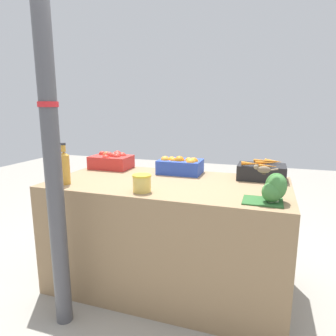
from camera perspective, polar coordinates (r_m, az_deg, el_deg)
The scene contains 11 objects.
ground_plane at distance 2.48m, azimuth 0.00°, elevation -20.95°, with size 10.00×10.00×0.00m, color gray.
market_table at distance 2.29m, azimuth 0.00°, elevation -12.42°, with size 1.69×0.86×0.81m, color #937551.
support_pole at distance 1.81m, azimuth -21.70°, elevation 8.71°, with size 0.11×0.11×2.54m.
apple_crate at distance 2.66m, azimuth -10.60°, elevation 1.44°, with size 0.34×0.23×0.15m.
orange_crate at distance 2.41m, azimuth 2.40°, elevation 0.50°, with size 0.34×0.23×0.15m.
carrot_crate at distance 2.32m, azimuth 17.40°, elevation -0.60°, with size 0.34×0.23×0.15m.
broccoli_pile at distance 1.78m, azimuth 19.60°, elevation -3.73°, with size 0.24×0.19×0.16m.
juice_bottle_ruby at distance 2.25m, azimuth -21.08°, elevation 0.09°, with size 0.06×0.06×0.26m.
juice_bottle_amber at distance 2.19m, azimuth -19.10°, elevation 0.19°, with size 0.07×0.07×0.29m.
pickle_jar at distance 1.90m, azimuth -5.00°, elevation -2.88°, with size 0.12×0.12×0.11m.
sparrow_bird at distance 1.73m, azimuth 17.67°, elevation -0.24°, with size 0.14×0.04×0.05m.
Camera 1 is at (0.66, -1.98, 1.34)m, focal length 32.00 mm.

